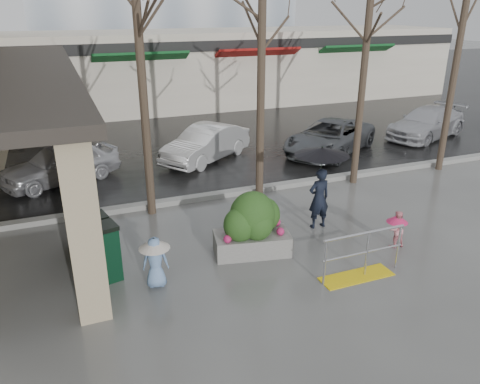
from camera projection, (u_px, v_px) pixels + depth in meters
ground at (275, 261)px, 10.36m from camera, size 120.00×120.00×0.00m
street_asphalt at (123, 96)px, 29.34m from camera, size 120.00×36.00×0.01m
curb at (217, 195)px, 13.78m from camera, size 120.00×0.30×0.15m
canopy_slab at (23, 64)px, 14.27m from camera, size 2.80×18.00×0.25m
pillar_front at (84, 228)px, 7.94m from camera, size 0.55×0.55×3.50m
pillar_back at (66, 136)px, 13.55m from camera, size 0.55×0.55×3.50m
storefront_row at (168, 69)px, 25.80m from camera, size 34.00×6.74×4.00m
handrail at (360, 261)px, 9.65m from camera, size 1.90×0.50×1.03m
tree_west at (137, 14)px, 10.89m from camera, size 3.20×3.20×6.80m
tree_midwest at (262, 7)px, 11.93m from camera, size 3.20×3.20×7.00m
tree_mideast at (369, 21)px, 13.20m from camera, size 3.20×3.20×6.50m
tree_east at (466, 2)px, 14.21m from camera, size 3.20×3.20×7.20m
woman at (320, 176)px, 11.47m from camera, size 1.33×1.33×2.14m
child_pink at (396, 226)px, 10.83m from camera, size 0.49×0.49×0.89m
child_blue at (155, 257)px, 9.23m from camera, size 0.62×0.62×1.08m
planter at (252, 224)px, 10.49m from camera, size 1.84×1.17×1.49m
news_boxes at (93, 236)px, 10.14m from camera, size 0.97×2.26×1.23m
car_a at (60, 163)px, 14.80m from camera, size 3.98×2.85×1.26m
car_b at (206, 144)px, 16.90m from camera, size 3.90×3.28×1.26m
car_c at (330, 137)px, 17.77m from camera, size 4.95×4.20×1.26m
car_d at (427, 123)px, 19.90m from camera, size 4.68×3.14×1.26m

